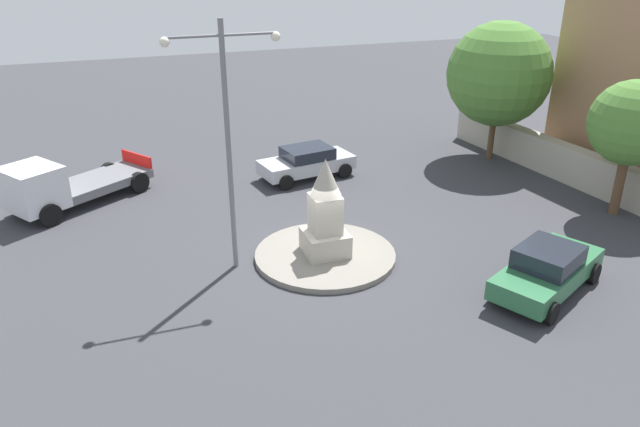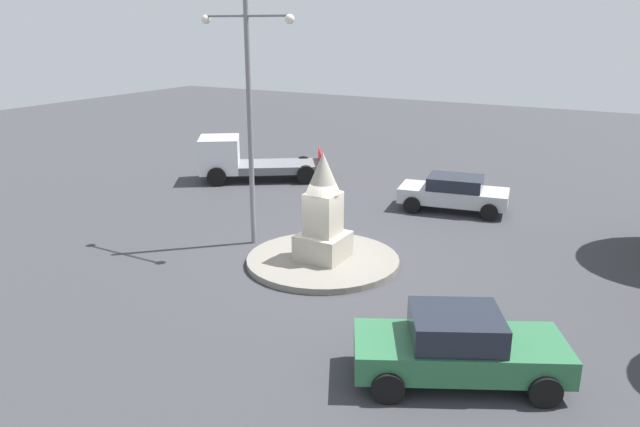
{
  "view_description": "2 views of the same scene",
  "coord_description": "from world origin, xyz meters",
  "px_view_note": "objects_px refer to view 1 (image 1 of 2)",
  "views": [
    {
      "loc": [
        -6.0,
        -16.51,
        9.57
      ],
      "look_at": [
        -0.02,
        0.45,
        1.4
      ],
      "focal_mm": 34.17,
      "sensor_mm": 36.0,
      "label": 1
    },
    {
      "loc": [
        8.28,
        -14.83,
        6.94
      ],
      "look_at": [
        -0.23,
        0.22,
        1.48
      ],
      "focal_mm": 33.91,
      "sensor_mm": 36.0,
      "label": 2
    }
  ],
  "objects_px": {
    "monument": "(325,213)",
    "tree_mid_cluster": "(632,124)",
    "car_green_approaching": "(547,269)",
    "car_silver_passing": "(307,162)",
    "streetlamp": "(227,126)",
    "truck_white_far_side": "(59,186)",
    "tree_near_wall": "(499,74)"
  },
  "relations": [
    {
      "from": "monument",
      "to": "tree_mid_cluster",
      "type": "height_order",
      "value": "tree_mid_cluster"
    },
    {
      "from": "car_green_approaching",
      "to": "tree_mid_cluster",
      "type": "relative_size",
      "value": 0.89
    },
    {
      "from": "monument",
      "to": "car_silver_passing",
      "type": "xyz_separation_m",
      "value": [
        1.75,
        7.19,
        -0.88
      ]
    },
    {
      "from": "streetlamp",
      "to": "car_green_approaching",
      "type": "relative_size",
      "value": 1.68
    },
    {
      "from": "car_green_approaching",
      "to": "tree_mid_cluster",
      "type": "height_order",
      "value": "tree_mid_cluster"
    },
    {
      "from": "car_silver_passing",
      "to": "tree_mid_cluster",
      "type": "relative_size",
      "value": 0.85
    },
    {
      "from": "streetlamp",
      "to": "tree_mid_cluster",
      "type": "relative_size",
      "value": 1.5
    },
    {
      "from": "car_silver_passing",
      "to": "tree_mid_cluster",
      "type": "distance_m",
      "value": 12.66
    },
    {
      "from": "streetlamp",
      "to": "truck_white_far_side",
      "type": "distance_m",
      "value": 9.26
    },
    {
      "from": "monument",
      "to": "car_green_approaching",
      "type": "distance_m",
      "value": 6.85
    },
    {
      "from": "car_green_approaching",
      "to": "tree_mid_cluster",
      "type": "distance_m",
      "value": 7.75
    },
    {
      "from": "streetlamp",
      "to": "truck_white_far_side",
      "type": "xyz_separation_m",
      "value": [
        -5.34,
        6.62,
        -3.65
      ]
    },
    {
      "from": "truck_white_far_side",
      "to": "tree_mid_cluster",
      "type": "distance_m",
      "value": 21.26
    },
    {
      "from": "monument",
      "to": "tree_near_wall",
      "type": "bearing_deg",
      "value": 32.11
    },
    {
      "from": "car_green_approaching",
      "to": "truck_white_far_side",
      "type": "bearing_deg",
      "value": 140.63
    },
    {
      "from": "car_green_approaching",
      "to": "tree_near_wall",
      "type": "relative_size",
      "value": 0.72
    },
    {
      "from": "truck_white_far_side",
      "to": "tree_mid_cluster",
      "type": "relative_size",
      "value": 1.12
    },
    {
      "from": "streetlamp",
      "to": "tree_mid_cluster",
      "type": "distance_m",
      "value": 14.5
    },
    {
      "from": "monument",
      "to": "tree_mid_cluster",
      "type": "xyz_separation_m",
      "value": [
        11.57,
        -0.3,
        1.91
      ]
    },
    {
      "from": "truck_white_far_side",
      "to": "tree_mid_cluster",
      "type": "height_order",
      "value": "tree_mid_cluster"
    },
    {
      "from": "truck_white_far_side",
      "to": "car_silver_passing",
      "type": "bearing_deg",
      "value": 0.73
    },
    {
      "from": "tree_mid_cluster",
      "to": "car_silver_passing",
      "type": "bearing_deg",
      "value": 142.64
    },
    {
      "from": "car_silver_passing",
      "to": "tree_mid_cluster",
      "type": "xyz_separation_m",
      "value": [
        9.82,
        -7.5,
        2.79
      ]
    },
    {
      "from": "monument",
      "to": "car_green_approaching",
      "type": "xyz_separation_m",
      "value": [
        5.41,
        -4.12,
        -0.85
      ]
    },
    {
      "from": "truck_white_far_side",
      "to": "car_green_approaching",
      "type": "bearing_deg",
      "value": -39.37
    },
    {
      "from": "streetlamp",
      "to": "car_green_approaching",
      "type": "distance_m",
      "value": 10.21
    },
    {
      "from": "tree_near_wall",
      "to": "tree_mid_cluster",
      "type": "xyz_separation_m",
      "value": [
        0.83,
        -7.05,
        -0.46
      ]
    },
    {
      "from": "car_green_approaching",
      "to": "truck_white_far_side",
      "type": "height_order",
      "value": "truck_white_far_side"
    },
    {
      "from": "car_silver_passing",
      "to": "truck_white_far_side",
      "type": "xyz_separation_m",
      "value": [
        -9.96,
        -0.13,
        0.24
      ]
    },
    {
      "from": "truck_white_far_side",
      "to": "tree_near_wall",
      "type": "relative_size",
      "value": 0.9
    },
    {
      "from": "car_green_approaching",
      "to": "monument",
      "type": "bearing_deg",
      "value": 142.75
    },
    {
      "from": "truck_white_far_side",
      "to": "tree_near_wall",
      "type": "height_order",
      "value": "tree_near_wall"
    }
  ]
}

